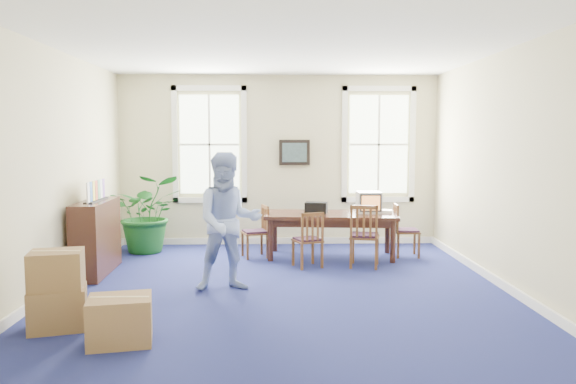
{
  "coord_description": "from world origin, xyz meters",
  "views": [
    {
      "loc": [
        -0.14,
        -7.4,
        2.02
      ],
      "look_at": [
        0.1,
        0.6,
        1.25
      ],
      "focal_mm": 35.0,
      "sensor_mm": 36.0,
      "label": 1
    }
  ],
  "objects_px": {
    "conference_table": "(331,235)",
    "crt_tv": "(369,202)",
    "credenza": "(96,238)",
    "man": "(228,222)",
    "potted_plant": "(148,213)",
    "chair_near_left": "(307,239)",
    "cardboard_boxes": "(82,285)"
  },
  "relations": [
    {
      "from": "conference_table",
      "to": "crt_tv",
      "type": "xyz_separation_m",
      "value": [
        0.65,
        0.05,
        0.56
      ]
    },
    {
      "from": "credenza",
      "to": "man",
      "type": "bearing_deg",
      "value": -26.71
    },
    {
      "from": "conference_table",
      "to": "credenza",
      "type": "height_order",
      "value": "credenza"
    },
    {
      "from": "crt_tv",
      "to": "potted_plant",
      "type": "distance_m",
      "value": 3.89
    },
    {
      "from": "man",
      "to": "chair_near_left",
      "type": "bearing_deg",
      "value": 37.94
    },
    {
      "from": "crt_tv",
      "to": "potted_plant",
      "type": "xyz_separation_m",
      "value": [
        -3.85,
        0.47,
        -0.24
      ]
    },
    {
      "from": "crt_tv",
      "to": "man",
      "type": "distance_m",
      "value": 3.06
    },
    {
      "from": "conference_table",
      "to": "man",
      "type": "relative_size",
      "value": 1.2
    },
    {
      "from": "potted_plant",
      "to": "chair_near_left",
      "type": "bearing_deg",
      "value": -24.67
    },
    {
      "from": "man",
      "to": "potted_plant",
      "type": "relative_size",
      "value": 1.32
    },
    {
      "from": "man",
      "to": "cardboard_boxes",
      "type": "bearing_deg",
      "value": -148.02
    },
    {
      "from": "chair_near_left",
      "to": "cardboard_boxes",
      "type": "height_order",
      "value": "same"
    },
    {
      "from": "potted_plant",
      "to": "cardboard_boxes",
      "type": "relative_size",
      "value": 0.9
    },
    {
      "from": "man",
      "to": "credenza",
      "type": "height_order",
      "value": "man"
    },
    {
      "from": "crt_tv",
      "to": "cardboard_boxes",
      "type": "height_order",
      "value": "crt_tv"
    },
    {
      "from": "chair_near_left",
      "to": "crt_tv",
      "type": "bearing_deg",
      "value": -164.87
    },
    {
      "from": "conference_table",
      "to": "crt_tv",
      "type": "bearing_deg",
      "value": 9.89
    },
    {
      "from": "chair_near_left",
      "to": "cardboard_boxes",
      "type": "xyz_separation_m",
      "value": [
        -2.61,
        -2.68,
        -0.0
      ]
    },
    {
      "from": "potted_plant",
      "to": "cardboard_boxes",
      "type": "xyz_separation_m",
      "value": [
        0.14,
        -3.94,
        -0.25
      ]
    },
    {
      "from": "chair_near_left",
      "to": "credenza",
      "type": "bearing_deg",
      "value": -14.88
    },
    {
      "from": "credenza",
      "to": "chair_near_left",
      "type": "bearing_deg",
      "value": 4.63
    },
    {
      "from": "man",
      "to": "credenza",
      "type": "relative_size",
      "value": 1.33
    },
    {
      "from": "crt_tv",
      "to": "credenza",
      "type": "height_order",
      "value": "crt_tv"
    },
    {
      "from": "chair_near_left",
      "to": "credenza",
      "type": "height_order",
      "value": "credenza"
    },
    {
      "from": "conference_table",
      "to": "credenza",
      "type": "relative_size",
      "value": 1.59
    },
    {
      "from": "cardboard_boxes",
      "to": "crt_tv",
      "type": "bearing_deg",
      "value": 43.14
    },
    {
      "from": "man",
      "to": "conference_table",
      "type": "bearing_deg",
      "value": 41.34
    },
    {
      "from": "conference_table",
      "to": "man",
      "type": "distance_m",
      "value": 2.65
    },
    {
      "from": "crt_tv",
      "to": "chair_near_left",
      "type": "distance_m",
      "value": 1.44
    },
    {
      "from": "conference_table",
      "to": "chair_near_left",
      "type": "height_order",
      "value": "chair_near_left"
    },
    {
      "from": "crt_tv",
      "to": "potted_plant",
      "type": "bearing_deg",
      "value": 173.0
    },
    {
      "from": "potted_plant",
      "to": "cardboard_boxes",
      "type": "height_order",
      "value": "potted_plant"
    }
  ]
}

